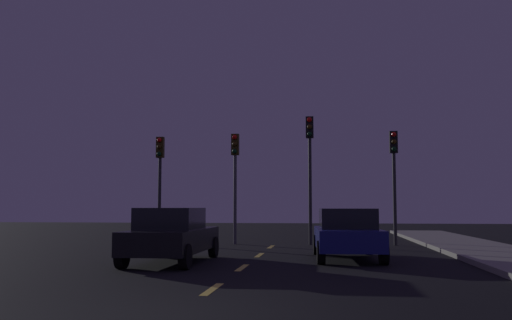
% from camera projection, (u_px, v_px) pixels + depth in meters
% --- Properties ---
extents(ground_plane, '(80.00, 80.00, 0.00)m').
position_uv_depth(ground_plane, '(245.00, 265.00, 14.88)').
color(ground_plane, black).
extents(lane_stripe_second, '(0.16, 1.60, 0.01)m').
position_uv_depth(lane_stripe_second, '(212.00, 289.00, 10.53)').
color(lane_stripe_second, '#EACC4C').
rests_on(lane_stripe_second, ground_plane).
extents(lane_stripe_third, '(0.16, 1.60, 0.01)m').
position_uv_depth(lane_stripe_third, '(242.00, 268.00, 14.29)').
color(lane_stripe_third, '#EACC4C').
rests_on(lane_stripe_third, ground_plane).
extents(lane_stripe_fourth, '(0.16, 1.60, 0.01)m').
position_uv_depth(lane_stripe_fourth, '(259.00, 255.00, 18.04)').
color(lane_stripe_fourth, '#EACC4C').
rests_on(lane_stripe_fourth, ground_plane).
extents(lane_stripe_fifth, '(0.16, 1.60, 0.01)m').
position_uv_depth(lane_stripe_fifth, '(271.00, 247.00, 21.80)').
color(lane_stripe_fifth, '#EACC4C').
rests_on(lane_stripe_fifth, ground_plane).
extents(traffic_signal_far_left, '(0.32, 0.38, 4.58)m').
position_uv_depth(traffic_signal_far_left, '(160.00, 168.00, 24.10)').
color(traffic_signal_far_left, '#2D2D30').
rests_on(traffic_signal_far_left, ground_plane).
extents(traffic_signal_center_left, '(0.32, 0.38, 4.66)m').
position_uv_depth(traffic_signal_center_left, '(235.00, 166.00, 23.71)').
color(traffic_signal_center_left, '#4C4C51').
rests_on(traffic_signal_center_left, ground_plane).
extents(traffic_signal_center_right, '(0.32, 0.38, 5.34)m').
position_uv_depth(traffic_signal_center_right, '(310.00, 155.00, 23.35)').
color(traffic_signal_center_right, '#2D2D30').
rests_on(traffic_signal_center_right, ground_plane).
extents(traffic_signal_far_right, '(0.32, 0.38, 4.67)m').
position_uv_depth(traffic_signal_far_right, '(394.00, 165.00, 22.90)').
color(traffic_signal_far_right, '#2D2D30').
rests_on(traffic_signal_far_right, ground_plane).
extents(car_stopped_ahead, '(2.09, 4.37, 1.51)m').
position_uv_depth(car_stopped_ahead, '(347.00, 234.00, 16.64)').
color(car_stopped_ahead, navy).
rests_on(car_stopped_ahead, ground_plane).
extents(car_adjacent_lane, '(1.86, 4.58, 1.53)m').
position_uv_depth(car_adjacent_lane, '(172.00, 235.00, 15.64)').
color(car_adjacent_lane, black).
rests_on(car_adjacent_lane, ground_plane).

